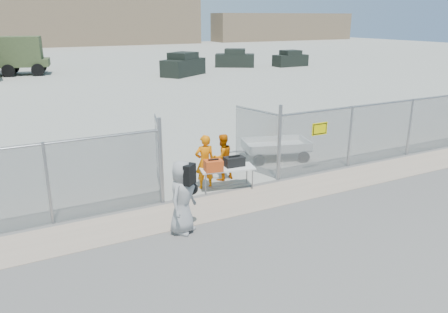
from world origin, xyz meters
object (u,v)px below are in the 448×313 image
folding_table (227,178)px  utility_trailer (276,149)px  security_worker_left (205,162)px  security_worker_right (222,157)px  visitor (182,197)px

folding_table → utility_trailer: 3.59m
folding_table → utility_trailer: bearing=43.3°
folding_table → security_worker_left: (-0.58, 0.38, 0.51)m
security_worker_left → utility_trailer: size_ratio=0.55×
security_worker_left → security_worker_right: 0.93m
folding_table → security_worker_left: security_worker_left is taller
security_worker_left → visitor: bearing=60.5°
security_worker_left → visitor: (-1.72, -2.40, 0.07)m
visitor → utility_trailer: (5.37, 3.89, -0.55)m
security_worker_left → visitor: 2.96m
security_worker_right → visitor: (-2.55, -2.83, 0.16)m
folding_table → visitor: size_ratio=0.89×
utility_trailer → security_worker_left: bearing=-142.7°
folding_table → visitor: bearing=-126.6°
utility_trailer → folding_table: bearing=-133.6°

